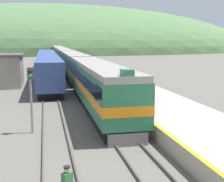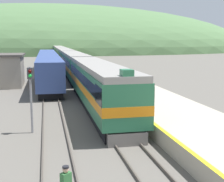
% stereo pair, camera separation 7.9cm
% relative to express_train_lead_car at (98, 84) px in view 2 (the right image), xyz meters
% --- Properties ---
extents(track_main, '(1.52, 180.00, 0.16)m').
position_rel_express_train_lead_car_xyz_m(track_main, '(0.00, 49.12, -2.07)').
color(track_main, '#4C443D').
rests_on(track_main, ground).
extents(track_siding, '(1.52, 180.00, 0.16)m').
position_rel_express_train_lead_car_xyz_m(track_siding, '(-3.96, 49.12, -2.07)').
color(track_siding, '#4C443D').
rests_on(track_siding, ground).
extents(platform, '(5.66, 140.00, 0.98)m').
position_rel_express_train_lead_car_xyz_m(platform, '(4.57, 29.12, -1.67)').
color(platform, '#B2A893').
rests_on(platform, ground).
extents(distant_hills, '(213.56, 96.10, 46.67)m').
position_rel_express_train_lead_car_xyz_m(distant_hills, '(0.00, 135.34, -2.15)').
color(distant_hills, '#517547').
rests_on(distant_hills, ground).
extents(express_train_lead_car, '(2.99, 20.78, 4.30)m').
position_rel_express_train_lead_car_xyz_m(express_train_lead_car, '(0.00, 0.00, 0.00)').
color(express_train_lead_car, black).
rests_on(express_train_lead_car, ground).
extents(carriage_second, '(2.98, 20.63, 3.94)m').
position_rel_express_train_lead_car_xyz_m(carriage_second, '(0.00, 21.82, -0.01)').
color(carriage_second, black).
rests_on(carriage_second, ground).
extents(carriage_third, '(2.98, 20.63, 3.94)m').
position_rel_express_train_lead_car_xyz_m(carriage_third, '(0.00, 43.32, -0.01)').
color(carriage_third, black).
rests_on(carriage_third, ground).
extents(carriage_fourth, '(2.98, 20.63, 3.94)m').
position_rel_express_train_lead_car_xyz_m(carriage_fourth, '(0.00, 64.83, -0.01)').
color(carriage_fourth, black).
rests_on(carriage_fourth, ground).
extents(carriage_fifth, '(2.98, 20.63, 3.94)m').
position_rel_express_train_lead_car_xyz_m(carriage_fifth, '(0.00, 86.33, -0.01)').
color(carriage_fifth, black).
rests_on(carriage_fifth, ground).
extents(siding_train, '(2.90, 41.71, 3.79)m').
position_rel_express_train_lead_car_xyz_m(siding_train, '(-3.96, 24.55, -0.20)').
color(siding_train, black).
rests_on(siding_train, ground).
extents(signal_post_siding, '(0.36, 0.42, 4.25)m').
position_rel_express_train_lead_car_xyz_m(signal_post_siding, '(-5.33, -6.28, 0.88)').
color(signal_post_siding, gray).
rests_on(signal_post_siding, ground).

